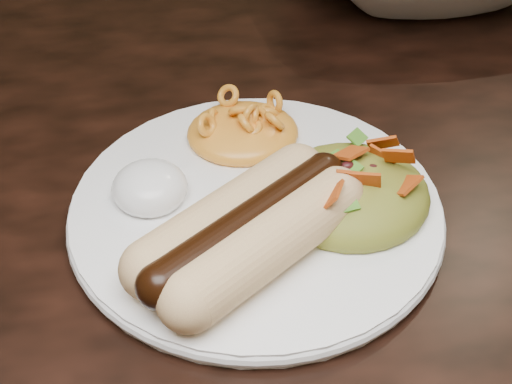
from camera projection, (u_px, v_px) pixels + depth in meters
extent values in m
cube|color=black|center=(176.00, 155.00, 0.57)|extent=(1.60, 0.90, 0.04)
cylinder|color=white|center=(256.00, 211.00, 0.49)|extent=(0.29, 0.29, 0.01)
cylinder|color=#F8DA8B|center=(251.00, 251.00, 0.43)|extent=(0.11, 0.10, 0.03)
cylinder|color=#F8DA8B|center=(245.00, 211.00, 0.45)|extent=(0.11, 0.10, 0.03)
cylinder|color=black|center=(248.00, 225.00, 0.44)|extent=(0.12, 0.10, 0.03)
ellipsoid|color=#FC9D42|center=(243.00, 120.00, 0.53)|extent=(0.08, 0.07, 0.03)
ellipsoid|color=white|center=(149.00, 180.00, 0.48)|extent=(0.06, 0.06, 0.03)
ellipsoid|color=#AB771E|center=(351.00, 188.00, 0.48)|extent=(0.10, 0.09, 0.04)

